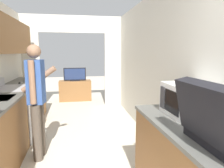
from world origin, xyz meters
name	(u,v)px	position (x,y,z in m)	size (l,w,h in m)	color
wall_right	(175,74)	(1.36, 1.93, 1.25)	(0.06, 7.45, 2.50)	silver
wall_far_with_doorway	(73,55)	(0.00, 5.08, 1.45)	(3.06, 0.06, 2.50)	silver
counter_left	(9,120)	(-1.03, 2.77, 0.46)	(0.62, 3.77, 0.92)	brown
range_oven	(16,113)	(-1.02, 3.13, 0.47)	(0.66, 0.80, 1.06)	#B7B7BC
person	(37,99)	(-0.50, 2.35, 0.88)	(0.53, 0.41, 1.64)	#4C4238
suitcase	(224,127)	(0.96, 0.52, 1.07)	(0.46, 0.58, 0.44)	black
microwave	(188,100)	(1.11, 1.19, 1.08)	(0.39, 0.46, 0.31)	white
tv_cabinet	(75,90)	(0.03, 5.81, 0.32)	(0.99, 0.42, 0.64)	brown
television	(75,74)	(0.03, 5.77, 0.84)	(0.68, 0.16, 0.41)	black
knife	(20,83)	(-1.05, 3.69, 0.93)	(0.06, 0.30, 0.02)	#B7B7BC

